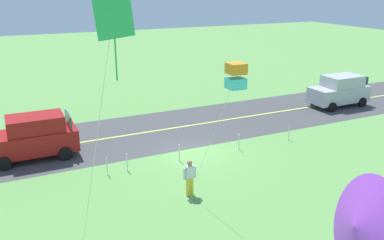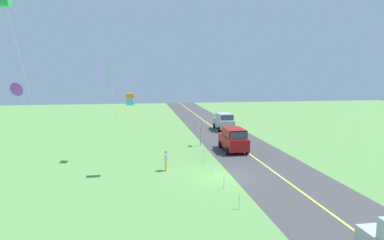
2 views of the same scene
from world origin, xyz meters
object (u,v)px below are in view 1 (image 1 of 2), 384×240
Objects in this scene: car_suv_foreground at (33,137)px; kite_red_low at (236,76)px; person_adult_near at (190,177)px; kite_blue_mid at (113,18)px; kite_orange_near at (359,228)px; car_parked_west_far at (340,90)px.

kite_red_low is (-6.01, 9.55, 4.45)m from car_suv_foreground.
car_suv_foreground reaches higher than person_adult_near.
kite_red_low is (-0.50, 2.58, 4.74)m from person_adult_near.
kite_blue_mid reaches higher than person_adult_near.
kite_orange_near is (-2.03, 18.48, 5.04)m from car_suv_foreground.
kite_blue_mid is (19.59, 11.97, 6.60)m from car_parked_west_far.
car_suv_foreground is at bearing -1.05° from person_adult_near.
kite_blue_mid is (4.52, 1.88, 2.15)m from kite_red_low.
kite_blue_mid is at bearing 31.41° from car_parked_west_far.
kite_orange_near reaches higher than person_adult_near.
kite_red_low is 0.89× the size of kite_orange_near.
car_suv_foreground is at bearing -82.58° from kite_blue_mid.
person_adult_near is 5.42m from kite_red_low.
kite_orange_near is (-0.54, 7.05, -1.56)m from kite_blue_mid.
kite_red_low is at bearing 122.18° from car_suv_foreground.
kite_blue_mid is 1.26× the size of kite_orange_near.
car_parked_west_far is 17.29m from person_adult_near.
car_suv_foreground is at bearing -83.74° from kite_orange_near.
car_suv_foreground is at bearing -57.82° from kite_red_low.
car_parked_west_far is at bearing -178.55° from car_suv_foreground.
person_adult_near is 0.26× the size of kite_red_low.
person_adult_near is at bearing -106.85° from kite_orange_near.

